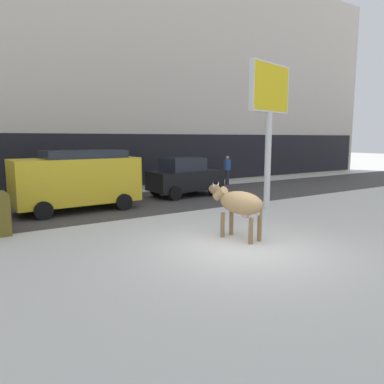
% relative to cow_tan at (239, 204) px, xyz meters
% --- Properties ---
extents(ground_plane, '(120.00, 120.00, 0.00)m').
position_rel_cow_tan_xyz_m(ground_plane, '(-0.57, -0.77, -0.99)').
color(ground_plane, silver).
extents(road_strip, '(60.00, 5.60, 0.01)m').
position_rel_cow_tan_xyz_m(road_strip, '(-0.57, 6.82, -0.99)').
color(road_strip, '#423F3F').
rests_on(road_strip, ground).
extents(building_facade, '(44.00, 6.10, 13.00)m').
position_rel_cow_tan_xyz_m(building_facade, '(-0.57, 13.83, 5.49)').
color(building_facade, beige).
rests_on(building_facade, ground).
extents(cow_tan, '(0.86, 1.94, 1.54)m').
position_rel_cow_tan_xyz_m(cow_tan, '(0.00, 0.00, 0.00)').
color(cow_tan, tan).
rests_on(cow_tan, ground).
extents(billboard, '(2.49, 0.81, 5.56)m').
position_rel_cow_tan_xyz_m(billboard, '(3.77, 2.72, 3.32)').
color(billboard, silver).
rests_on(billboard, ground).
extents(car_yellow_van, '(4.66, 2.24, 2.32)m').
position_rel_cow_tan_xyz_m(car_yellow_van, '(-2.52, 6.53, 0.25)').
color(car_yellow_van, gold).
rests_on(car_yellow_van, ground).
extents(car_black_hatchback, '(3.56, 2.02, 1.86)m').
position_rel_cow_tan_xyz_m(car_black_hatchback, '(2.86, 7.34, -0.07)').
color(car_black_hatchback, black).
rests_on(car_black_hatchback, ground).
extents(pedestrian_near_billboard, '(0.36, 0.24, 1.73)m').
position_rel_cow_tan_xyz_m(pedestrian_near_billboard, '(7.35, 9.67, -0.11)').
color(pedestrian_near_billboard, '#282833').
rests_on(pedestrian_near_billboard, ground).
extents(pedestrian_by_cars, '(0.36, 0.24, 1.73)m').
position_rel_cow_tan_xyz_m(pedestrian_by_cars, '(-1.45, 9.67, -0.11)').
color(pedestrian_by_cars, '#282833').
rests_on(pedestrian_by_cars, ground).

